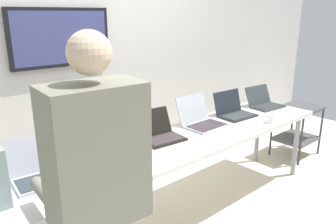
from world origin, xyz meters
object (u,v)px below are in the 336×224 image
object	(u,v)px
workbench	(176,146)
laptop_station_1	(106,150)
laptop_station_4	(234,110)
person	(97,178)
storage_cart	(297,123)
laptop_station_2	(160,133)
laptop_station_3	(201,119)
coffee_mug	(270,119)
laptop_station_0	(42,169)
laptop_station_5	(264,102)

from	to	relation	value
workbench	laptop_station_1	xyz separation A→B (m)	(-0.60, 0.12, 0.10)
laptop_station_4	person	bearing A→B (deg)	-159.65
laptop_station_4	storage_cart	distance (m)	1.28
laptop_station_2	laptop_station_4	size ratio (longest dim) A/B	0.94
laptop_station_3	coffee_mug	size ratio (longest dim) A/B	4.67
laptop_station_2	laptop_station_0	bearing A→B (deg)	-178.15
laptop_station_1	storage_cart	xyz separation A→B (m)	(2.75, -0.09, -0.39)
laptop_station_2	laptop_station_5	bearing A→B (deg)	-0.71
laptop_station_5	storage_cart	size ratio (longest dim) A/B	0.62
laptop_station_1	laptop_station_2	bearing A→B (deg)	1.44
laptop_station_1	coffee_mug	xyz separation A→B (m)	(1.62, -0.37, -0.01)
workbench	coffee_mug	bearing A→B (deg)	-13.81
laptop_station_0	coffee_mug	bearing A→B (deg)	-9.50
laptop_station_5	laptop_station_1	bearing A→B (deg)	179.85
workbench	laptop_station_4	xyz separation A→B (m)	(0.94, 0.13, 0.10)
laptop_station_3	laptop_station_0	bearing A→B (deg)	-178.44
person	storage_cart	bearing A→B (deg)	11.42
laptop_station_5	storage_cart	xyz separation A→B (m)	(0.68, -0.08, -0.39)
laptop_station_2	storage_cart	world-z (taller)	laptop_station_2
laptop_station_2	laptop_station_3	distance (m)	0.52
laptop_station_0	laptop_station_5	world-z (taller)	laptop_station_0
coffee_mug	person	bearing A→B (deg)	-169.95
laptop_station_5	laptop_station_3	bearing A→B (deg)	178.44
laptop_station_0	laptop_station_2	distance (m)	1.02
coffee_mug	storage_cart	distance (m)	1.23
laptop_station_2	coffee_mug	bearing A→B (deg)	-19.54
workbench	laptop_station_5	size ratio (longest dim) A/B	8.57
laptop_station_2	person	size ratio (longest dim) A/B	0.21
coffee_mug	laptop_station_5	bearing A→B (deg)	38.49
laptop_station_0	laptop_station_5	size ratio (longest dim) A/B	1.01
laptop_station_3	storage_cart	size ratio (longest dim) A/B	0.58
laptop_station_0	coffee_mug	size ratio (longest dim) A/B	5.00
coffee_mug	storage_cart	xyz separation A→B (m)	(1.14, 0.28, -0.37)
laptop_station_4	laptop_station_2	bearing A→B (deg)	179.56
laptop_station_2	laptop_station_3	bearing A→B (deg)	1.00
laptop_station_4	coffee_mug	bearing A→B (deg)	-77.96
laptop_station_1	storage_cart	size ratio (longest dim) A/B	0.59
laptop_station_2	laptop_station_3	xyz separation A→B (m)	(0.52, 0.01, 0.01)
person	coffee_mug	distance (m)	2.14
laptop_station_4	coffee_mug	size ratio (longest dim) A/B	4.86
laptop_station_3	laptop_station_4	xyz separation A→B (m)	(0.49, -0.02, -0.00)
laptop_station_2	person	xyz separation A→B (m)	(-1.01, -0.76, 0.23)
workbench	laptop_station_3	world-z (taller)	laptop_station_3
laptop_station_3	coffee_mug	world-z (taller)	laptop_station_3
workbench	laptop_station_0	xyz separation A→B (m)	(-1.08, 0.10, 0.11)
laptop_station_3	laptop_station_5	xyz separation A→B (m)	(1.02, -0.03, -0.01)
storage_cart	laptop_station_1	bearing A→B (deg)	178.16
coffee_mug	laptop_station_3	bearing A→B (deg)	145.21
laptop_station_4	person	distance (m)	2.16
laptop_station_0	laptop_station_4	size ratio (longest dim) A/B	1.03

